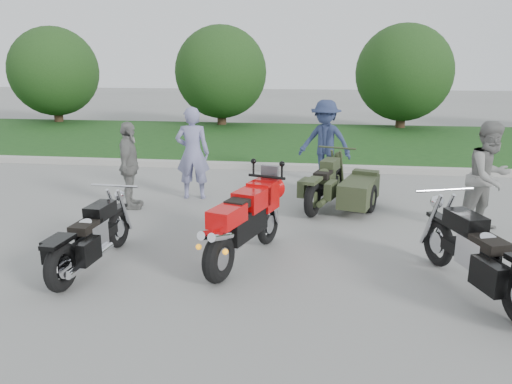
# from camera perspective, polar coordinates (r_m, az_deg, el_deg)

# --- Properties ---
(ground) EXTENTS (80.00, 80.00, 0.00)m
(ground) POSITION_cam_1_polar(r_m,az_deg,el_deg) (6.94, -1.69, -8.09)
(ground) COLOR gray
(ground) RESTS_ON ground
(curb) EXTENTS (60.00, 0.30, 0.15)m
(curb) POSITION_cam_1_polar(r_m,az_deg,el_deg) (12.62, 2.71, 2.90)
(curb) COLOR #AEACA4
(curb) RESTS_ON ground
(grass_strip) EXTENTS (60.00, 8.00, 0.14)m
(grass_strip) POSITION_cam_1_polar(r_m,az_deg,el_deg) (16.69, 3.97, 5.85)
(grass_strip) COLOR #2A591E
(grass_strip) RESTS_ON ground
(tree_far_left) EXTENTS (3.60, 3.60, 4.00)m
(tree_far_left) POSITION_cam_1_polar(r_m,az_deg,el_deg) (22.68, -22.08, 12.64)
(tree_far_left) COLOR #3F2B1C
(tree_far_left) RESTS_ON ground
(tree_mid_left) EXTENTS (3.60, 3.60, 4.00)m
(tree_mid_left) POSITION_cam_1_polar(r_m,az_deg,el_deg) (20.21, -4.02, 13.50)
(tree_mid_left) COLOR #3F2B1C
(tree_mid_left) RESTS_ON ground
(tree_mid_right) EXTENTS (3.60, 3.60, 4.00)m
(tree_mid_right) POSITION_cam_1_polar(r_m,az_deg,el_deg) (20.02, 16.55, 12.92)
(tree_mid_right) COLOR #3F2B1C
(tree_mid_right) RESTS_ON ground
(sportbike_red) EXTENTS (0.85, 2.07, 1.01)m
(sportbike_red) POSITION_cam_1_polar(r_m,az_deg,el_deg) (6.76, -1.38, -3.35)
(sportbike_red) COLOR black
(sportbike_red) RESTS_ON ground
(cruiser_left) EXTENTS (0.38, 2.09, 0.80)m
(cruiser_left) POSITION_cam_1_polar(r_m,az_deg,el_deg) (6.95, -18.52, -5.23)
(cruiser_left) COLOR black
(cruiser_left) RESTS_ON ground
(cruiser_right) EXTENTS (0.95, 2.27, 0.90)m
(cruiser_right) POSITION_cam_1_polar(r_m,az_deg,el_deg) (6.42, 24.53, -7.05)
(cruiser_right) COLOR black
(cruiser_right) RESTS_ON ground
(cruiser_sidecar) EXTENTS (1.43, 2.14, 0.84)m
(cruiser_sidecar) POSITION_cam_1_polar(r_m,az_deg,el_deg) (9.35, 10.05, 0.37)
(cruiser_sidecar) COLOR black
(cruiser_sidecar) RESTS_ON ground
(person_stripe) EXTENTS (0.72, 0.52, 1.83)m
(person_stripe) POSITION_cam_1_polar(r_m,az_deg,el_deg) (9.95, -7.25, 4.43)
(person_stripe) COLOR #7F80AD
(person_stripe) RESTS_ON ground
(person_grey) EXTENTS (1.09, 1.04, 1.78)m
(person_grey) POSITION_cam_1_polar(r_m,az_deg,el_deg) (8.77, 25.06, 1.54)
(person_grey) COLOR gray
(person_grey) RESTS_ON ground
(person_denim) EXTENTS (1.35, 1.02, 1.85)m
(person_denim) POSITION_cam_1_polar(r_m,az_deg,el_deg) (11.24, 7.90, 5.69)
(person_denim) COLOR navy
(person_denim) RESTS_ON ground
(person_back) EXTENTS (0.57, 1.01, 1.62)m
(person_back) POSITION_cam_1_polar(r_m,az_deg,el_deg) (9.49, -14.27, 2.93)
(person_back) COLOR gray
(person_back) RESTS_ON ground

